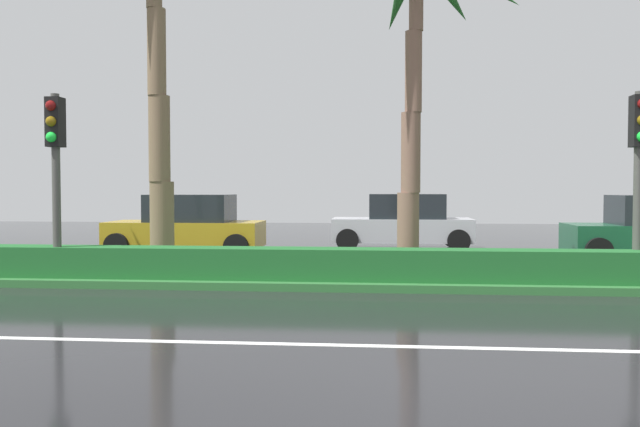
{
  "coord_description": "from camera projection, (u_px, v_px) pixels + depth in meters",
  "views": [
    {
      "loc": [
        -0.67,
        -5.86,
        1.89
      ],
      "look_at": [
        -2.19,
        10.74,
        1.26
      ],
      "focal_mm": 36.96,
      "sensor_mm": 36.0,
      "label": 1
    }
  ],
  "objects": [
    {
      "name": "traffic_signal_median_left",
      "position": [
        55.0,
        151.0,
        12.74
      ],
      "size": [
        0.28,
        0.43,
        3.57
      ],
      "color": "#4C4C47",
      "rests_on": "median_strip"
    },
    {
      "name": "near_lane_divider_stripe",
      "position": [
        436.0,
        347.0,
        7.83
      ],
      "size": [
        81.0,
        0.14,
        0.01
      ],
      "primitive_type": "cube",
      "color": "white",
      "rests_on": "ground_plane"
    },
    {
      "name": "car_in_traffic_second",
      "position": [
        403.0,
        223.0,
        20.5
      ],
      "size": [
        4.3,
        2.02,
        1.72
      ],
      "rotation": [
        0.0,
        0.0,
        3.14
      ],
      "color": "silver",
      "rests_on": "ground_plane"
    },
    {
      "name": "median_strip",
      "position": [
        412.0,
        275.0,
        13.8
      ],
      "size": [
        85.5,
        4.0,
        0.15
      ],
      "primitive_type": "cube",
      "color": "#2D6B33",
      "rests_on": "ground_plane"
    },
    {
      "name": "traffic_signal_median_right",
      "position": [
        639.0,
        151.0,
        12.2
      ],
      "size": [
        0.28,
        0.43,
        3.54
      ],
      "color": "#4C4C47",
      "rests_on": "median_strip"
    },
    {
      "name": "car_in_traffic_leading",
      "position": [
        187.0,
        226.0,
        18.58
      ],
      "size": [
        4.3,
        2.02,
        1.72
      ],
      "rotation": [
        0.0,
        0.0,
        3.14
      ],
      "color": "#B28C1E",
      "rests_on": "ground_plane"
    },
    {
      "name": "ground_plane",
      "position": [
        410.0,
        275.0,
        14.8
      ],
      "size": [
        90.0,
        42.0,
        0.1
      ],
      "primitive_type": "cube",
      "color": "black"
    },
    {
      "name": "median_hedge",
      "position": [
        416.0,
        265.0,
        12.39
      ],
      "size": [
        76.5,
        0.7,
        0.6
      ],
      "color": "#1E6028",
      "rests_on": "median_strip"
    }
  ]
}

